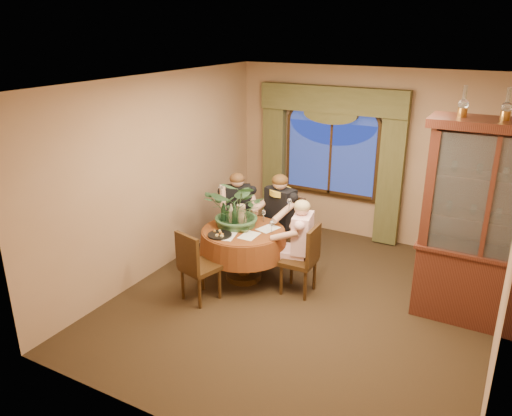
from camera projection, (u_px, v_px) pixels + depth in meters
The scene contains 33 objects.
floor at pixel (303, 302), 6.49m from camera, with size 5.00×5.00×0.00m, color black.
wall_back at pixel (367, 156), 8.06m from camera, with size 4.50×4.50×0.00m, color #9B7452.
ceiling at pixel (311, 82), 5.52m from camera, with size 5.00×5.00×0.00m, color white.
window at pixel (331, 158), 8.31m from camera, with size 1.62×0.10×1.32m, color navy, non-canonical shape.
arched_transom at pixel (333, 111), 8.04m from camera, with size 1.60×0.06×0.44m, color navy, non-canonical shape.
drapery_left at pixel (274, 159), 8.77m from camera, with size 0.38×0.14×2.32m, color #474622.
drapery_right at pixel (391, 174), 7.85m from camera, with size 0.38×0.14×2.32m, color #474622.
swag_valance at pixel (332, 100), 7.90m from camera, with size 2.45×0.16×0.42m, color #474622, non-canonical shape.
dining_table at pixel (243, 254), 6.98m from camera, with size 1.23×1.23×0.75m, color maroon.
china_cabinet at pixel (486, 227), 5.70m from camera, with size 1.51×0.59×2.44m, color #37140C.
oil_lamp_left at pixel (464, 101), 5.41m from camera, with size 0.11×0.11×0.34m, color #A5722D, non-canonical shape.
oil_lamp_center at pixel (507, 104), 5.22m from camera, with size 0.11×0.11×0.34m, color #A5722D, non-canonical shape.
chair_right at pixel (299, 259), 6.59m from camera, with size 0.42×0.42×0.96m, color black.
chair_back_right at pixel (284, 229), 7.55m from camera, with size 0.42×0.42×0.96m, color black.
chair_back at pixel (241, 224), 7.76m from camera, with size 0.42×0.42×0.96m, color black.
chair_front_left at pixel (200, 266), 6.42m from camera, with size 0.42×0.42×0.96m, color black.
person_pink at pixel (302, 245), 6.67m from camera, with size 0.45×0.41×1.26m, color beige, non-canonical shape.
person_back at pixel (238, 214), 7.66m from camera, with size 0.48×0.44×1.33m, color black, non-canonical shape.
person_scarf at pixel (280, 219), 7.39m from camera, with size 0.50×0.45×1.39m, color black, non-canonical shape.
stoneware_vase at pixel (241, 215), 6.95m from camera, with size 0.16×0.16×0.30m, color #9A8260, non-canonical shape.
centerpiece_plant at pixel (239, 185), 6.79m from camera, with size 0.91×1.01×0.79m, color #365E37.
olive_bowl at pixel (244, 230), 6.77m from camera, with size 0.14×0.14×0.04m, color #4C5A2E.
cheese_platter at pixel (220, 235), 6.65m from camera, with size 0.33×0.33×0.02m, color black.
wine_bottle_0 at pixel (235, 218), 6.82m from camera, with size 0.07×0.07×0.33m, color black.
wine_bottle_1 at pixel (234, 212), 7.02m from camera, with size 0.07×0.07×0.33m, color black.
wine_bottle_2 at pixel (223, 214), 6.96m from camera, with size 0.07×0.07×0.33m, color black.
wine_bottle_3 at pixel (231, 215), 6.90m from camera, with size 0.07×0.07×0.33m, color tan.
tasting_paper_0 at pixel (249, 236), 6.65m from camera, with size 0.21×0.30×0.00m, color white.
tasting_paper_1 at pixel (268, 228), 6.88m from camera, with size 0.21×0.30×0.00m, color white.
tasting_paper_2 at pixel (227, 236), 6.63m from camera, with size 0.21×0.30×0.00m, color white.
wine_glass_person_pink at pixel (272, 227), 6.71m from camera, with size 0.07×0.07×0.18m, color silver, non-canonical shape.
wine_glass_person_back at pixel (240, 213), 7.20m from camera, with size 0.07×0.07×0.18m, color silver, non-canonical shape.
wine_glass_person_scarf at pixel (264, 216), 7.09m from camera, with size 0.07×0.07×0.18m, color silver, non-canonical shape.
Camera 1 is at (2.18, -5.26, 3.40)m, focal length 35.00 mm.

